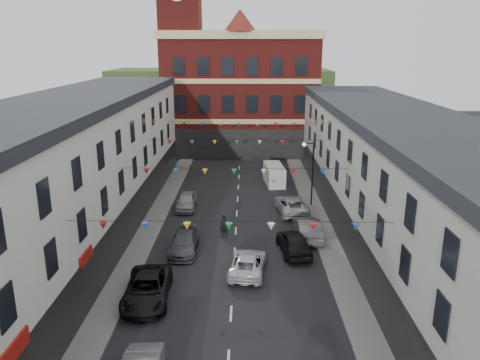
{
  "coord_description": "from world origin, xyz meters",
  "views": [
    {
      "loc": [
        0.8,
        -26.71,
        14.21
      ],
      "look_at": [
        0.35,
        7.06,
        4.49
      ],
      "focal_mm": 35.0,
      "sensor_mm": 36.0,
      "label": 1
    }
  ],
  "objects_px": {
    "car_right_f": "(291,205)",
    "pedestrian": "(224,226)",
    "car_left_c": "(147,289)",
    "car_right_d": "(294,243)",
    "car_right_e": "(307,228)",
    "white_van": "(274,175)",
    "car_left_e": "(186,201)",
    "car_left_d": "(184,243)",
    "moving_car": "(248,263)",
    "street_lamp": "(310,165)"
  },
  "relations": [
    {
      "from": "car_right_f",
      "to": "pedestrian",
      "type": "bearing_deg",
      "value": 38.25
    },
    {
      "from": "car_left_c",
      "to": "car_right_d",
      "type": "height_order",
      "value": "car_right_d"
    },
    {
      "from": "car_left_c",
      "to": "car_right_f",
      "type": "bearing_deg",
      "value": 53.62
    },
    {
      "from": "car_right_e",
      "to": "white_van",
      "type": "relative_size",
      "value": 1.05
    },
    {
      "from": "car_left_e",
      "to": "car_right_f",
      "type": "bearing_deg",
      "value": -5.69
    },
    {
      "from": "car_right_d",
      "to": "car_right_f",
      "type": "height_order",
      "value": "car_right_d"
    },
    {
      "from": "white_van",
      "to": "pedestrian",
      "type": "xyz_separation_m",
      "value": [
        -4.68,
        -14.55,
        -0.1
      ]
    },
    {
      "from": "car_left_e",
      "to": "white_van",
      "type": "distance_m",
      "value": 11.65
    },
    {
      "from": "car_left_d",
      "to": "moving_car",
      "type": "xyz_separation_m",
      "value": [
        4.54,
        -3.14,
        -0.02
      ]
    },
    {
      "from": "car_right_d",
      "to": "car_right_f",
      "type": "distance_m",
      "value": 8.46
    },
    {
      "from": "car_right_d",
      "to": "car_right_e",
      "type": "relative_size",
      "value": 0.98
    },
    {
      "from": "car_left_d",
      "to": "moving_car",
      "type": "height_order",
      "value": "car_left_d"
    },
    {
      "from": "car_left_c",
      "to": "car_right_d",
      "type": "relative_size",
      "value": 1.14
    },
    {
      "from": "car_left_d",
      "to": "car_right_e",
      "type": "bearing_deg",
      "value": 15.26
    },
    {
      "from": "car_left_d",
      "to": "pedestrian",
      "type": "height_order",
      "value": "pedestrian"
    },
    {
      "from": "street_lamp",
      "to": "car_left_c",
      "type": "xyz_separation_m",
      "value": [
        -11.43,
        -16.66,
        -3.15
      ]
    },
    {
      "from": "car_right_d",
      "to": "car_right_f",
      "type": "xyz_separation_m",
      "value": [
        0.61,
        8.43,
        -0.08
      ]
    },
    {
      "from": "car_left_e",
      "to": "pedestrian",
      "type": "height_order",
      "value": "pedestrian"
    },
    {
      "from": "street_lamp",
      "to": "pedestrian",
      "type": "xyz_separation_m",
      "value": [
        -7.43,
        -7.24,
        -3.0
      ]
    },
    {
      "from": "car_right_d",
      "to": "white_van",
      "type": "height_order",
      "value": "white_van"
    },
    {
      "from": "car_right_d",
      "to": "car_left_e",
      "type": "bearing_deg",
      "value": -54.16
    },
    {
      "from": "car_right_f",
      "to": "street_lamp",
      "type": "bearing_deg",
      "value": -142.16
    },
    {
      "from": "street_lamp",
      "to": "car_right_f",
      "type": "distance_m",
      "value": 3.99
    },
    {
      "from": "car_left_d",
      "to": "car_right_d",
      "type": "xyz_separation_m",
      "value": [
        7.8,
        -0.16,
        0.13
      ]
    },
    {
      "from": "car_right_d",
      "to": "white_van",
      "type": "distance_m",
      "value": 17.43
    },
    {
      "from": "car_left_d",
      "to": "moving_car",
      "type": "distance_m",
      "value": 5.52
    },
    {
      "from": "white_van",
      "to": "pedestrian",
      "type": "bearing_deg",
      "value": -113.4
    },
    {
      "from": "car_left_d",
      "to": "white_van",
      "type": "distance_m",
      "value": 18.79
    },
    {
      "from": "street_lamp",
      "to": "white_van",
      "type": "bearing_deg",
      "value": 110.61
    },
    {
      "from": "car_left_c",
      "to": "car_left_d",
      "type": "relative_size",
      "value": 1.16
    },
    {
      "from": "moving_car",
      "to": "white_van",
      "type": "xyz_separation_m",
      "value": [
        2.86,
        20.41,
        0.36
      ]
    },
    {
      "from": "street_lamp",
      "to": "car_right_e",
      "type": "relative_size",
      "value": 1.25
    },
    {
      "from": "car_right_e",
      "to": "car_right_f",
      "type": "height_order",
      "value": "car_right_e"
    },
    {
      "from": "car_right_d",
      "to": "pedestrian",
      "type": "height_order",
      "value": "pedestrian"
    },
    {
      "from": "white_van",
      "to": "car_right_e",
      "type": "bearing_deg",
      "value": -89.0
    },
    {
      "from": "street_lamp",
      "to": "car_left_d",
      "type": "height_order",
      "value": "street_lamp"
    },
    {
      "from": "car_right_d",
      "to": "moving_car",
      "type": "bearing_deg",
      "value": 35.11
    },
    {
      "from": "car_left_c",
      "to": "street_lamp",
      "type": "bearing_deg",
      "value": 52.06
    },
    {
      "from": "car_right_d",
      "to": "moving_car",
      "type": "relative_size",
      "value": 1.01
    },
    {
      "from": "car_left_e",
      "to": "pedestrian",
      "type": "xyz_separation_m",
      "value": [
        3.7,
        -6.46,
        0.19
      ]
    },
    {
      "from": "white_van",
      "to": "street_lamp",
      "type": "bearing_deg",
      "value": -74.97
    },
    {
      "from": "car_left_c",
      "to": "moving_car",
      "type": "xyz_separation_m",
      "value": [
        5.82,
        3.57,
        -0.1
      ]
    },
    {
      "from": "car_left_d",
      "to": "white_van",
      "type": "relative_size",
      "value": 1.02
    },
    {
      "from": "car_left_e",
      "to": "car_right_d",
      "type": "distance_m",
      "value": 12.81
    },
    {
      "from": "street_lamp",
      "to": "car_left_e",
      "type": "xyz_separation_m",
      "value": [
        -11.13,
        -0.78,
        -3.19
      ]
    },
    {
      "from": "street_lamp",
      "to": "moving_car",
      "type": "distance_m",
      "value": 14.61
    },
    {
      "from": "street_lamp",
      "to": "pedestrian",
      "type": "distance_m",
      "value": 10.79
    },
    {
      "from": "car_right_f",
      "to": "pedestrian",
      "type": "height_order",
      "value": "pedestrian"
    },
    {
      "from": "car_left_d",
      "to": "car_right_f",
      "type": "height_order",
      "value": "car_right_f"
    },
    {
      "from": "car_left_e",
      "to": "moving_car",
      "type": "xyz_separation_m",
      "value": [
        5.52,
        -12.32,
        -0.06
      ]
    }
  ]
}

